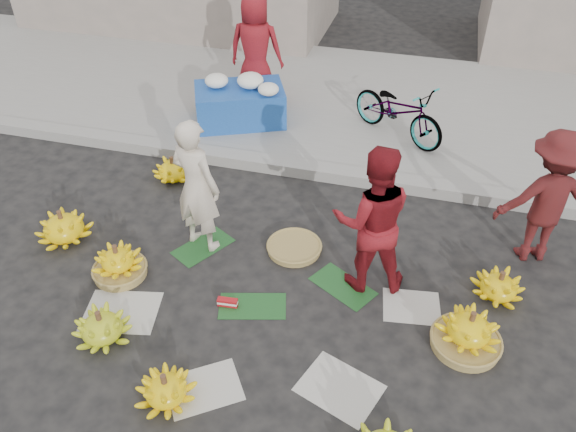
% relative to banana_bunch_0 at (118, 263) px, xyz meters
% --- Properties ---
extents(ground, '(80.00, 80.00, 0.00)m').
position_rel_banana_bunch_0_xyz_m(ground, '(1.56, 0.13, -0.16)').
color(ground, black).
rests_on(ground, ground).
extents(curb, '(40.00, 0.25, 0.15)m').
position_rel_banana_bunch_0_xyz_m(curb, '(1.56, 2.33, -0.09)').
color(curb, gray).
rests_on(curb, ground).
extents(sidewalk, '(40.00, 4.00, 0.12)m').
position_rel_banana_bunch_0_xyz_m(sidewalk, '(1.56, 4.43, -0.10)').
color(sidewalk, gray).
rests_on(sidewalk, ground).
extents(newspaper_scatter, '(3.20, 1.80, 0.00)m').
position_rel_banana_bunch_0_xyz_m(newspaper_scatter, '(1.56, -0.67, -0.16)').
color(newspaper_scatter, beige).
rests_on(newspaper_scatter, ground).
extents(banana_leaves, '(2.00, 1.00, 0.00)m').
position_rel_banana_bunch_0_xyz_m(banana_leaves, '(1.46, 0.33, -0.16)').
color(banana_leaves, '#17461D').
rests_on(banana_leaves, ground).
extents(banana_bunch_0, '(0.54, 0.54, 0.39)m').
position_rel_banana_bunch_0_xyz_m(banana_bunch_0, '(0.00, 0.00, 0.00)').
color(banana_bunch_0, olive).
rests_on(banana_bunch_0, ground).
extents(banana_bunch_1, '(0.64, 0.64, 0.33)m').
position_rel_banana_bunch_0_xyz_m(banana_bunch_1, '(0.26, -0.79, -0.02)').
color(banana_bunch_1, '#9BB81A').
rests_on(banana_bunch_1, ground).
extents(banana_bunch_2, '(0.47, 0.47, 0.31)m').
position_rel_banana_bunch_0_xyz_m(banana_bunch_2, '(1.10, -1.24, -0.03)').
color(banana_bunch_2, yellow).
rests_on(banana_bunch_2, ground).
extents(banana_bunch_4, '(0.70, 0.70, 0.43)m').
position_rel_banana_bunch_0_xyz_m(banana_bunch_4, '(3.47, -0.02, 0.02)').
color(banana_bunch_4, olive).
rests_on(banana_bunch_4, ground).
extents(banana_bunch_5, '(0.50, 0.50, 0.32)m').
position_rel_banana_bunch_0_xyz_m(banana_bunch_5, '(3.76, 0.70, -0.02)').
color(banana_bunch_5, yellow).
rests_on(banana_bunch_5, ground).
extents(banana_bunch_6, '(0.69, 0.69, 0.38)m').
position_rel_banana_bunch_0_xyz_m(banana_bunch_6, '(-0.87, 0.37, 0.01)').
color(banana_bunch_6, yellow).
rests_on(banana_bunch_6, ground).
extents(banana_bunch_7, '(0.52, 0.52, 0.33)m').
position_rel_banana_bunch_0_xyz_m(banana_bunch_7, '(-0.20, 1.78, -0.02)').
color(banana_bunch_7, yellow).
rests_on(banana_bunch_7, ground).
extents(basket_spare, '(0.75, 0.75, 0.07)m').
position_rel_banana_bunch_0_xyz_m(basket_spare, '(1.64, 0.84, -0.13)').
color(basket_spare, olive).
rests_on(basket_spare, ground).
extents(incense_stack, '(0.20, 0.08, 0.08)m').
position_rel_banana_bunch_0_xyz_m(incense_stack, '(1.22, -0.12, -0.11)').
color(incense_stack, '#B21318').
rests_on(incense_stack, ground).
extents(vendor_cream, '(0.64, 0.51, 1.52)m').
position_rel_banana_bunch_0_xyz_m(vendor_cream, '(0.63, 0.70, 0.60)').
color(vendor_cream, beige).
rests_on(vendor_cream, ground).
extents(vendor_red, '(0.88, 0.76, 1.57)m').
position_rel_banana_bunch_0_xyz_m(vendor_red, '(2.46, 0.58, 0.62)').
color(vendor_red, maroon).
rests_on(vendor_red, ground).
extents(man_striped, '(1.08, 0.80, 1.49)m').
position_rel_banana_bunch_0_xyz_m(man_striped, '(4.10, 1.45, 0.59)').
color(man_striped, maroon).
rests_on(man_striped, ground).
extents(flower_table, '(1.45, 1.21, 0.72)m').
position_rel_banana_bunch_0_xyz_m(flower_table, '(0.20, 3.27, 0.26)').
color(flower_table, '#1847A1').
rests_on(flower_table, sidewalk).
extents(grey_bucket, '(0.33, 0.33, 0.37)m').
position_rel_banana_bunch_0_xyz_m(grey_bucket, '(-0.37, 3.43, 0.15)').
color(grey_bucket, slate).
rests_on(grey_bucket, sidewalk).
extents(flower_vendor, '(0.83, 0.57, 1.64)m').
position_rel_banana_bunch_0_xyz_m(flower_vendor, '(0.22, 4.00, 0.78)').
color(flower_vendor, maroon).
rests_on(flower_vendor, sidewalk).
extents(bicycle, '(1.27, 1.54, 0.79)m').
position_rel_banana_bunch_0_xyz_m(bicycle, '(2.43, 3.43, 0.36)').
color(bicycle, gray).
rests_on(bicycle, sidewalk).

